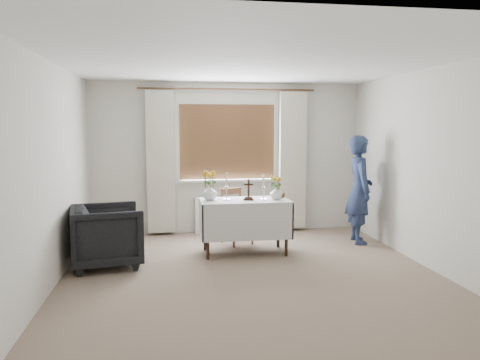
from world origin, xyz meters
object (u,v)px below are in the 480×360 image
person (359,189)px  wooden_cross (249,190)px  flower_vase_right (276,193)px  flower_vase_left (210,192)px  altar_table (245,227)px  armchair (107,236)px  wooden_chair (237,216)px

person → wooden_cross: (-1.78, -0.39, 0.09)m
person → flower_vase_right: (-1.40, -0.41, 0.03)m
flower_vase_right → flower_vase_left: bearing=173.6°
flower_vase_left → altar_table: bearing=-6.1°
armchair → person: 3.75m
altar_table → person: bearing=11.0°
armchair → altar_table: bearing=-90.2°
wooden_chair → person: 1.91m
wooden_cross → flower_vase_right: 0.39m
altar_table → person: 1.92m
altar_table → wooden_chair: 0.56m
armchair → flower_vase_right: bearing=-93.4°
altar_table → wooden_cross: 0.53m
wooden_chair → wooden_cross: 0.77m
wooden_cross → flower_vase_right: bearing=10.2°
wooden_cross → flower_vase_left: size_ratio=1.37×
altar_table → wooden_chair: bearing=92.7°
wooden_chair → armchair: bearing=-178.8°
person → wooden_cross: bearing=108.7°
person → wooden_chair: bearing=90.3°
wooden_chair → wooden_cross: size_ratio=2.88×
armchair → flower_vase_right: flower_vase_right is taller
armchair → wooden_cross: bearing=-91.5°
armchair → flower_vase_right: (2.27, 0.28, 0.46)m
wooden_cross → wooden_chair: bearing=109.7°
altar_table → person: size_ratio=0.75×
wooden_chair → flower_vase_right: size_ratio=4.67×
flower_vase_left → wooden_chair: bearing=47.7°
wooden_chair → armchair: wooden_chair is taller
armchair → wooden_cross: wooden_cross is taller
person → altar_table: bearing=107.4°
wooden_chair → altar_table: bearing=-112.3°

